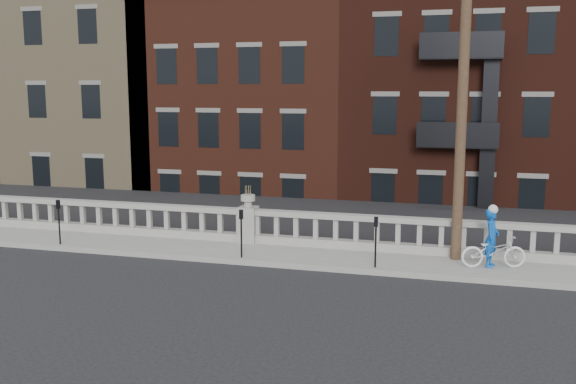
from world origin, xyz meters
name	(u,v)px	position (x,y,z in m)	size (l,w,h in m)	color
ground	(197,284)	(0.00, 0.00, 0.00)	(120.00, 120.00, 0.00)	black
sidewalk	(238,252)	(0.00, 3.00, 0.07)	(32.00, 2.20, 0.15)	gray
balustrade	(248,226)	(0.00, 3.95, 0.64)	(28.00, 0.34, 1.03)	gray
planter_pedestal	(248,220)	(0.00, 3.95, 0.83)	(0.55, 0.55, 1.76)	gray
lower_level	(364,126)	(0.56, 23.04, 2.63)	(80.00, 44.00, 20.80)	#605E59
utility_pole	(464,73)	(6.20, 3.60, 5.24)	(1.60, 0.28, 10.00)	#422D1E
parking_meter_b	(59,217)	(-5.43, 2.15, 1.00)	(0.10, 0.09, 1.36)	black
parking_meter_c	(241,228)	(0.42, 2.15, 1.00)	(0.10, 0.09, 1.36)	black
parking_meter_d	(376,236)	(4.16, 2.15, 1.00)	(0.10, 0.09, 1.36)	black
bicycle	(493,251)	(7.16, 2.99, 0.59)	(0.59, 1.68, 0.88)	white
cyclist	(492,238)	(7.10, 3.06, 0.93)	(0.57, 0.37, 1.56)	blue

